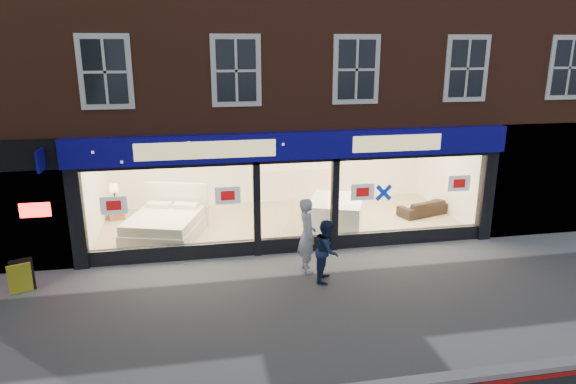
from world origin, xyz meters
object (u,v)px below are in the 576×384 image
object	(u,v)px
display_bed	(166,224)
mattress_stack	(336,211)
a_board	(21,277)
sofa	(423,207)
pedestrian_blue	(327,250)
pedestrian_grey	(307,235)

from	to	relation	value
display_bed	mattress_stack	xyz separation A→B (m)	(5.09, 0.13, 0.02)
display_bed	a_board	distance (m)	4.14
sofa	a_board	distance (m)	11.61
sofa	a_board	bearing A→B (deg)	-1.09
a_board	mattress_stack	bearing A→B (deg)	-1.29
mattress_stack	sofa	bearing A→B (deg)	5.86
sofa	display_bed	bearing A→B (deg)	-14.08
sofa	pedestrian_blue	size ratio (longest dim) A/B	1.12
a_board	pedestrian_grey	bearing A→B (deg)	-21.42
mattress_stack	sofa	distance (m)	3.02
pedestrian_grey	pedestrian_blue	bearing A→B (deg)	-152.59
display_bed	pedestrian_grey	world-z (taller)	pedestrian_grey
a_board	pedestrian_grey	size ratio (longest dim) A/B	0.41
mattress_stack	pedestrian_blue	bearing A→B (deg)	-109.24
a_board	pedestrian_blue	distance (m)	6.96
a_board	pedestrian_blue	xyz separation A→B (m)	(6.92, -0.63, 0.36)
display_bed	mattress_stack	size ratio (longest dim) A/B	1.16
mattress_stack	pedestrian_blue	distance (m)	3.76
mattress_stack	pedestrian_grey	xyz separation A→B (m)	(-1.59, -2.97, 0.45)
a_board	pedestrian_grey	world-z (taller)	pedestrian_grey
mattress_stack	sofa	xyz separation A→B (m)	(3.00, 0.31, -0.14)
pedestrian_blue	sofa	bearing A→B (deg)	-25.54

